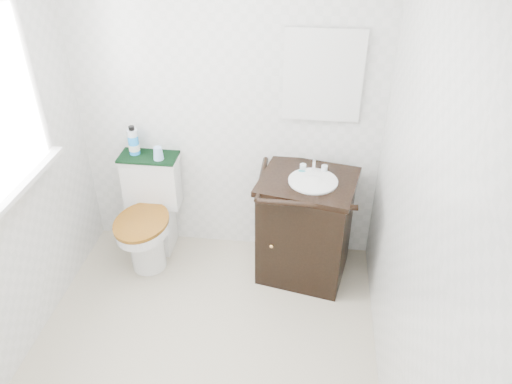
% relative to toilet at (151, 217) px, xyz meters
% --- Properties ---
extents(floor, '(2.40, 2.40, 0.00)m').
position_rel_toilet_xyz_m(floor, '(0.57, -0.97, -0.35)').
color(floor, '#C0B99A').
rests_on(floor, ground).
extents(wall_back, '(2.40, 0.00, 2.40)m').
position_rel_toilet_xyz_m(wall_back, '(0.57, 0.23, 0.85)').
color(wall_back, silver).
rests_on(wall_back, ground).
extents(wall_right, '(0.00, 2.40, 2.40)m').
position_rel_toilet_xyz_m(wall_right, '(1.67, -0.97, 0.85)').
color(wall_right, silver).
rests_on(wall_right, ground).
extents(mirror, '(0.50, 0.02, 0.60)m').
position_rel_toilet_xyz_m(mirror, '(1.23, 0.21, 1.10)').
color(mirror, silver).
rests_on(mirror, wall_back).
extents(toilet, '(0.44, 0.63, 0.80)m').
position_rel_toilet_xyz_m(toilet, '(0.00, 0.00, 0.00)').
color(toilet, white).
rests_on(toilet, floor).
extents(vanity, '(0.74, 0.66, 0.92)m').
position_rel_toilet_xyz_m(vanity, '(1.18, -0.06, 0.08)').
color(vanity, black).
rests_on(vanity, floor).
extents(trash_bin, '(0.23, 0.19, 0.30)m').
position_rel_toilet_xyz_m(trash_bin, '(0.92, -0.02, -0.20)').
color(trash_bin, silver).
rests_on(trash_bin, floor).
extents(towel, '(0.43, 0.22, 0.02)m').
position_rel_toilet_xyz_m(towel, '(0.00, 0.12, 0.46)').
color(towel, black).
rests_on(towel, toilet).
extents(mouthwash_bottle, '(0.08, 0.08, 0.22)m').
position_rel_toilet_xyz_m(mouthwash_bottle, '(-0.11, 0.14, 0.57)').
color(mouthwash_bottle, '#1B8AEB').
rests_on(mouthwash_bottle, towel).
extents(cup, '(0.08, 0.08, 0.09)m').
position_rel_toilet_xyz_m(cup, '(0.09, 0.08, 0.52)').
color(cup, '#92BBEF').
rests_on(cup, towel).
extents(soap_bar, '(0.06, 0.04, 0.02)m').
position_rel_toilet_xyz_m(soap_bar, '(1.13, 0.02, 0.48)').
color(soap_bar, teal).
rests_on(soap_bar, vanity).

